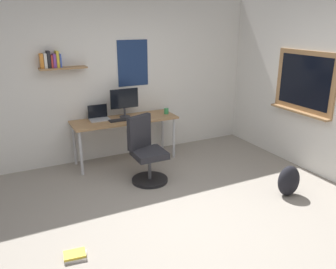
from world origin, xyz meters
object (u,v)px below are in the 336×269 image
desk (125,123)px  computer_mouse (138,117)px  keyboard (121,120)px  coffee_mug (166,111)px  backpack (289,181)px  laptop (99,116)px  book_stack_on_floor (75,256)px  office_chair (146,154)px  monitor_primary (124,101)px

desk → computer_mouse: bearing=-19.9°
keyboard → coffee_mug: size_ratio=4.02×
desk → coffee_mug: 0.74m
keyboard → backpack: keyboard is taller
laptop → keyboard: 0.36m
laptop → backpack: bearing=-49.4°
computer_mouse → book_stack_on_floor: 2.61m
coffee_mug → office_chair: bearing=-131.8°
keyboard → backpack: size_ratio=0.88×
desk → keyboard: 0.14m
office_chair → backpack: (1.50, -1.26, -0.20)m
desk → book_stack_on_floor: desk is taller
coffee_mug → backpack: 2.27m
computer_mouse → backpack: 2.46m
laptop → monitor_primary: 0.47m
desk → keyboard: keyboard is taller
book_stack_on_floor → computer_mouse: bearing=53.8°
computer_mouse → office_chair: bearing=-103.1°
keyboard → book_stack_on_floor: bearing=-120.7°
office_chair → laptop: size_ratio=3.06×
coffee_mug → monitor_primary: bearing=170.8°
desk → computer_mouse: computer_mouse is taller
backpack → book_stack_on_floor: backpack is taller
laptop → coffee_mug: size_ratio=3.37×
desk → office_chair: office_chair is taller
monitor_primary → book_stack_on_floor: size_ratio=1.94×
keyboard → coffee_mug: (0.82, 0.05, 0.04)m
office_chair → coffee_mug: size_ratio=10.33×
desk → book_stack_on_floor: bearing=-121.6°
office_chair → monitor_primary: size_ratio=2.05×
desk → book_stack_on_floor: (-1.29, -2.10, -0.63)m
computer_mouse → coffee_mug: 0.54m
monitor_primary → keyboard: 0.33m
coffee_mug → laptop: bearing=171.8°
laptop → office_chair: bearing=-67.4°
laptop → keyboard: size_ratio=0.84×
keyboard → book_stack_on_floor: keyboard is taller
office_chair → keyboard: (-0.11, 0.75, 0.32)m
book_stack_on_floor → backpack: bearing=0.5°
desk → book_stack_on_floor: 2.54m
monitor_primary → keyboard: (-0.13, -0.16, -0.26)m
office_chair → laptop: bearing=112.6°
office_chair → backpack: 1.97m
office_chair → backpack: office_chair is taller
coffee_mug → book_stack_on_floor: coffee_mug is taller
coffee_mug → book_stack_on_floor: (-2.03, -2.08, -0.74)m
office_chair → backpack: bearing=-40.0°
desk → laptop: bearing=159.7°
book_stack_on_floor → keyboard: bearing=59.3°
laptop → coffee_mug: 1.12m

